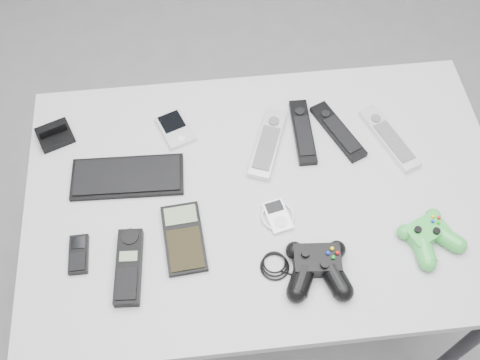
{
  "coord_description": "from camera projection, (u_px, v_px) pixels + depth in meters",
  "views": [
    {
      "loc": [
        -0.18,
        -0.72,
        2.0
      ],
      "look_at": [
        -0.1,
        0.0,
        0.82
      ],
      "focal_mm": 42.0,
      "sensor_mm": 36.0,
      "label": 1
    }
  ],
  "objects": [
    {
      "name": "cordless_handset",
      "position": [
        129.0,
        267.0,
        1.27
      ],
      "size": [
        0.07,
        0.18,
        0.03
      ],
      "primitive_type": "cube",
      "rotation": [
        0.0,
        0.0,
        -0.07
      ],
      "color": "black",
      "rests_on": "desk"
    },
    {
      "name": "pda_keyboard",
      "position": [
        128.0,
        177.0,
        1.4
      ],
      "size": [
        0.28,
        0.13,
        0.02
      ],
      "primitive_type": "cube",
      "rotation": [
        0.0,
        0.0,
        -0.04
      ],
      "color": "black",
      "rests_on": "desk"
    },
    {
      "name": "calculator",
      "position": [
        184.0,
        238.0,
        1.31
      ],
      "size": [
        0.1,
        0.19,
        0.02
      ],
      "primitive_type": "cube",
      "rotation": [
        0.0,
        0.0,
        0.07
      ],
      "color": "black",
      "rests_on": "desk"
    },
    {
      "name": "mobile_phone",
      "position": [
        79.0,
        254.0,
        1.29
      ],
      "size": [
        0.04,
        0.1,
        0.02
      ],
      "primitive_type": "cube",
      "rotation": [
        0.0,
        0.0,
        0.01
      ],
      "color": "black",
      "rests_on": "desk"
    },
    {
      "name": "controller_green",
      "position": [
        429.0,
        235.0,
        1.3
      ],
      "size": [
        0.17,
        0.18,
        0.04
      ],
      "primitive_type": null,
      "rotation": [
        0.0,
        0.0,
        0.41
      ],
      "color": "green",
      "rests_on": "desk"
    },
    {
      "name": "mp3_player",
      "position": [
        278.0,
        216.0,
        1.35
      ],
      "size": [
        0.1,
        0.1,
        0.02
      ],
      "primitive_type": "cube",
      "rotation": [
        0.0,
        0.0,
        0.22
      ],
      "color": "white",
      "rests_on": "desk"
    },
    {
      "name": "desk",
      "position": [
        265.0,
        206.0,
        1.45
      ],
      "size": [
        1.19,
        0.76,
        0.8
      ],
      "color": "gray",
      "rests_on": "floor"
    },
    {
      "name": "remote_silver_a",
      "position": [
        268.0,
        143.0,
        1.45
      ],
      "size": [
        0.13,
        0.22,
        0.02
      ],
      "primitive_type": "cube",
      "rotation": [
        0.0,
        0.0,
        -0.36
      ],
      "color": "silver",
      "rests_on": "desk"
    },
    {
      "name": "remote_silver_b",
      "position": [
        389.0,
        138.0,
        1.46
      ],
      "size": [
        0.12,
        0.22,
        0.02
      ],
      "primitive_type": "cube",
      "rotation": [
        0.0,
        0.0,
        0.36
      ],
      "color": "silver",
      "rests_on": "desk"
    },
    {
      "name": "remote_black_a",
      "position": [
        303.0,
        132.0,
        1.48
      ],
      "size": [
        0.05,
        0.2,
        0.02
      ],
      "primitive_type": "cube",
      "rotation": [
        0.0,
        0.0,
        -0.02
      ],
      "color": "black",
      "rests_on": "desk"
    },
    {
      "name": "pda",
      "position": [
        175.0,
        129.0,
        1.48
      ],
      "size": [
        0.11,
        0.13,
        0.02
      ],
      "primitive_type": "cube",
      "rotation": [
        0.0,
        0.0,
        0.37
      ],
      "color": "silver",
      "rests_on": "desk"
    },
    {
      "name": "remote_black_b",
      "position": [
        338.0,
        131.0,
        1.48
      ],
      "size": [
        0.12,
        0.2,
        0.02
      ],
      "primitive_type": "cube",
      "rotation": [
        0.0,
        0.0,
        0.41
      ],
      "color": "black",
      "rests_on": "desk"
    },
    {
      "name": "controller_black",
      "position": [
        318.0,
        266.0,
        1.26
      ],
      "size": [
        0.27,
        0.18,
        0.05
      ],
      "primitive_type": null,
      "rotation": [
        0.0,
        0.0,
        -0.08
      ],
      "color": "black",
      "rests_on": "desk"
    },
    {
      "name": "floor",
      "position": [
        267.0,
        293.0,
        2.09
      ],
      "size": [
        3.5,
        3.5,
        0.0
      ],
      "primitive_type": "plane",
      "color": "slate",
      "rests_on": "ground"
    },
    {
      "name": "dock_bracket",
      "position": [
        54.0,
        133.0,
        1.46
      ],
      "size": [
        0.11,
        0.1,
        0.05
      ],
      "primitive_type": "cube",
      "rotation": [
        0.0,
        0.0,
        0.37
      ],
      "color": "black",
      "rests_on": "desk"
    }
  ]
}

